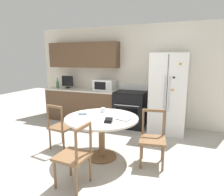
{
  "coord_description": "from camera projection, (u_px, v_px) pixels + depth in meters",
  "views": [
    {
      "loc": [
        1.62,
        -2.58,
        1.74
      ],
      "look_at": [
        0.18,
        1.15,
        0.95
      ],
      "focal_mm": 32.0,
      "sensor_mm": 36.0,
      "label": 1
    }
  ],
  "objects": [
    {
      "name": "kitchen_counter",
      "position": [
        82.0,
        105.0,
        5.7
      ],
      "size": [
        2.08,
        0.64,
        0.9
      ],
      "color": "brown",
      "rests_on": "ground_plane"
    },
    {
      "name": "back_wall",
      "position": [
        115.0,
        70.0,
        5.48
      ],
      "size": [
        5.2,
        0.44,
        2.6
      ],
      "color": "silver",
      "rests_on": "ground_plane"
    },
    {
      "name": "candle_glass",
      "position": [
        103.0,
        110.0,
        3.76
      ],
      "size": [
        0.09,
        0.09,
        0.09
      ],
      "color": "silver",
      "rests_on": "dining_table"
    },
    {
      "name": "oven_range",
      "position": [
        130.0,
        109.0,
        5.16
      ],
      "size": [
        0.76,
        0.68,
        1.08
      ],
      "color": "black",
      "rests_on": "ground_plane"
    },
    {
      "name": "microwave",
      "position": [
        105.0,
        85.0,
        5.4
      ],
      "size": [
        0.55,
        0.39,
        0.29
      ],
      "color": "white",
      "rests_on": "kitchen_counter"
    },
    {
      "name": "dining_chair_left",
      "position": [
        61.0,
        127.0,
        3.87
      ],
      "size": [
        0.47,
        0.47,
        0.9
      ],
      "rotation": [
        0.0,
        0.0,
        6.16
      ],
      "color": "brown",
      "rests_on": "ground_plane"
    },
    {
      "name": "wallet",
      "position": [
        108.0,
        121.0,
        3.17
      ],
      "size": [
        0.14,
        0.14,
        0.07
      ],
      "color": "black",
      "rests_on": "dining_table"
    },
    {
      "name": "countertop_tv",
      "position": [
        67.0,
        82.0,
        5.78
      ],
      "size": [
        0.34,
        0.16,
        0.36
      ],
      "color": "black",
      "rests_on": "kitchen_counter"
    },
    {
      "name": "dining_chair_near",
      "position": [
        74.0,
        156.0,
        2.71
      ],
      "size": [
        0.45,
        0.45,
        0.9
      ],
      "rotation": [
        0.0,
        0.0,
        1.51
      ],
      "color": "brown",
      "rests_on": "ground_plane"
    },
    {
      "name": "ground_plane",
      "position": [
        77.0,
        167.0,
        3.27
      ],
      "size": [
        14.0,
        14.0,
        0.0
      ],
      "primitive_type": "plane",
      "color": "#B2ADA3"
    },
    {
      "name": "refrigerator",
      "position": [
        168.0,
        93.0,
        4.7
      ],
      "size": [
        0.82,
        0.76,
        1.87
      ],
      "color": "white",
      "rests_on": "ground_plane"
    },
    {
      "name": "mail_stack",
      "position": [
        126.0,
        118.0,
        3.36
      ],
      "size": [
        0.33,
        0.37,
        0.02
      ],
      "color": "white",
      "rests_on": "dining_table"
    },
    {
      "name": "counter_bottle",
      "position": [
        58.0,
        84.0,
        5.74
      ],
      "size": [
        0.07,
        0.07,
        0.29
      ],
      "color": "#2D6B38",
      "rests_on": "kitchen_counter"
    },
    {
      "name": "dining_chair_right",
      "position": [
        153.0,
        139.0,
        3.29
      ],
      "size": [
        0.48,
        0.48,
        0.9
      ],
      "rotation": [
        0.0,
        0.0,
        3.3
      ],
      "color": "brown",
      "rests_on": "ground_plane"
    },
    {
      "name": "dining_table",
      "position": [
        102.0,
        125.0,
        3.48
      ],
      "size": [
        1.27,
        1.27,
        0.74
      ],
      "color": "beige",
      "rests_on": "ground_plane"
    },
    {
      "name": "folded_napkin",
      "position": [
        83.0,
        113.0,
        3.6
      ],
      "size": [
        0.16,
        0.1,
        0.05
      ],
      "color": "#A3BCDB",
      "rests_on": "dining_table"
    }
  ]
}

